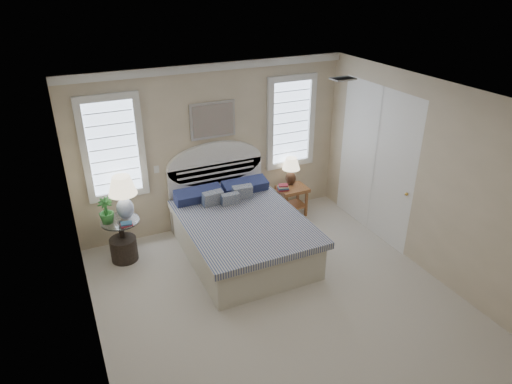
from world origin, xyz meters
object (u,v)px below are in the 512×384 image
at_px(nightstand_right, 292,195).
at_px(floor_pot, 124,249).
at_px(side_table_left, 122,235).
at_px(bed, 240,229).
at_px(lamp_left, 123,193).
at_px(lamp_right, 291,168).

bearing_deg(nightstand_right, floor_pot, -176.67).
distance_m(side_table_left, nightstand_right, 2.95).
relative_size(nightstand_right, floor_pot, 1.34).
relative_size(bed, side_table_left, 3.61).
xyz_separation_m(bed, lamp_left, (-1.54, 0.65, 0.65)).
bearing_deg(bed, floor_pot, 162.61).
xyz_separation_m(bed, lamp_right, (1.33, 0.83, 0.45)).
xyz_separation_m(nightstand_right, lamp_right, (0.03, 0.14, 0.45)).
bearing_deg(floor_pot, nightstand_right, 3.33).
relative_size(bed, lamp_left, 3.38).
xyz_separation_m(lamp_left, lamp_right, (2.88, 0.18, -0.20)).
relative_size(floor_pot, lamp_left, 0.59).
bearing_deg(bed, lamp_left, 157.15).
bearing_deg(lamp_left, nightstand_right, 0.84).
distance_m(bed, nightstand_right, 1.47).
bearing_deg(side_table_left, lamp_right, 4.59).
bearing_deg(lamp_right, lamp_left, -176.40).
relative_size(side_table_left, nightstand_right, 1.19).
relative_size(side_table_left, lamp_left, 0.94).
relative_size(bed, lamp_right, 4.54).
xyz_separation_m(side_table_left, nightstand_right, (2.95, 0.10, -0.00)).
bearing_deg(lamp_right, bed, -148.06).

